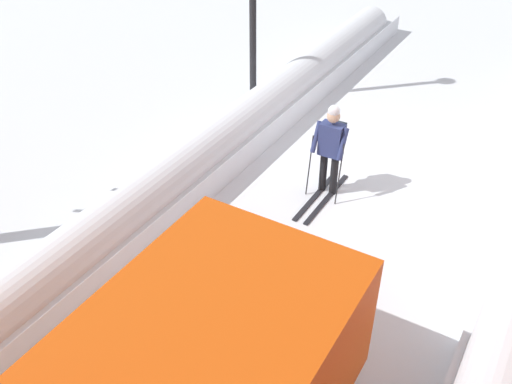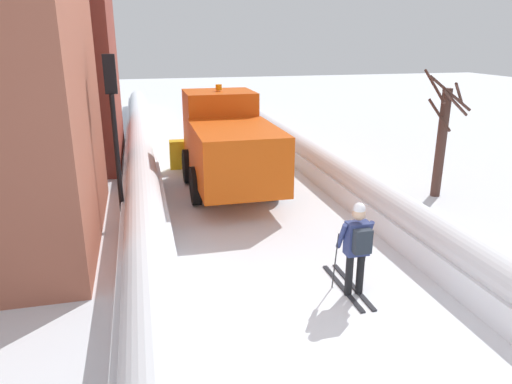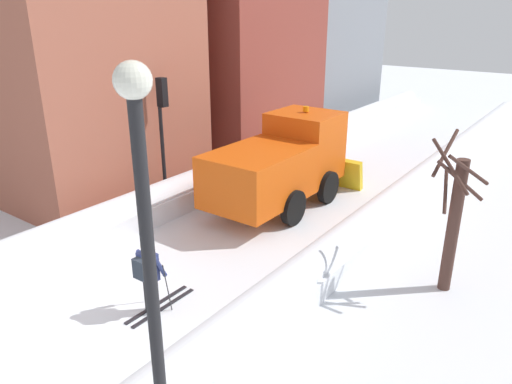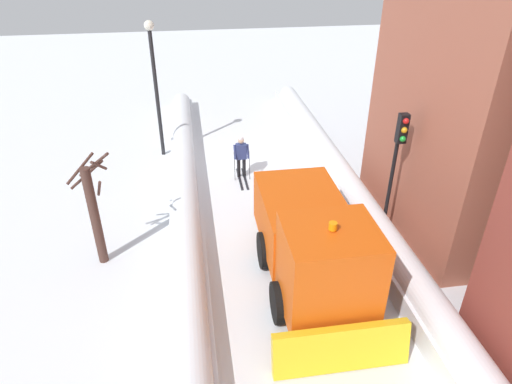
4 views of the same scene
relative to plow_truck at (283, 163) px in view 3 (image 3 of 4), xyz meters
The scene contains 9 objects.
ground_plane 2.63m from the plow_truck, 79.54° to the left, with size 80.00×80.00×0.00m, color white.
snowbank_left 3.51m from the plow_truck, 140.47° to the left, with size 1.10×36.00×1.10m.
snowbank_right 4.14m from the plow_truck, 32.31° to the left, with size 1.10×36.00×1.00m.
building_concrete_far 15.85m from the plow_truck, 118.04° to the left, with size 6.50×8.43×11.13m.
plow_truck is the anchor object (origin of this frame).
skier 6.92m from the plow_truck, 80.91° to the right, with size 0.62×1.80×1.81m.
traffic_light_pole 4.10m from the plow_truck, 145.13° to the right, with size 0.28×0.42×4.19m.
street_lamp 10.59m from the plow_truck, 65.49° to the right, with size 0.40×0.40×5.74m.
bare_tree_near 6.30m from the plow_truck, 19.53° to the right, with size 1.28×1.33×3.69m.
Camera 3 is at (7.79, -4.80, 6.22)m, focal length 33.87 mm.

